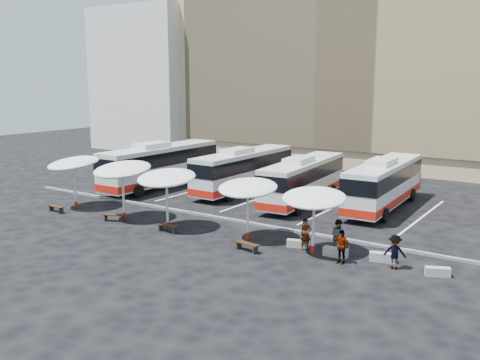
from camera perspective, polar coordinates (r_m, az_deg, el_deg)
The scene contains 26 objects.
ground at distance 35.40m, azimuth -4.06°, elevation -4.08°, with size 120.00×120.00×0.00m, color black.
sandstone_building at distance 62.62m, azimuth 14.48°, elevation 13.67°, with size 42.00×18.25×29.60m.
apartment_block at distance 73.69m, azimuth -8.10°, elevation 10.57°, with size 14.00×14.00×18.00m, color silver.
curb_divider at distance 35.76m, azimuth -3.57°, elevation -3.80°, with size 34.00×0.25×0.15m, color black.
bay_lines at distance 41.82m, azimuth 2.67°, elevation -1.76°, with size 24.15×12.00×0.01m.
bus_0 at distance 45.49m, azimuth -8.43°, elevation 1.69°, with size 2.94×12.28×3.89m.
bus_1 at distance 43.38m, azimuth 0.43°, elevation 1.20°, with size 2.79×11.50×3.64m.
bus_2 at distance 39.63m, azimuth 6.77°, elevation 0.13°, with size 3.24×11.23×3.52m.
bus_3 at distance 39.03m, azimuth 15.15°, elevation -0.24°, with size 3.04×11.57×3.64m.
sunshade_0 at distance 39.41m, azimuth -17.33°, elevation 1.70°, with size 4.40×4.43×3.75m.
sunshade_1 at distance 35.28m, azimuth -12.44°, elevation 1.09°, with size 3.94×3.98×3.86m.
sunshade_2 at distance 32.52m, azimuth -7.84°, elevation 0.21°, with size 4.23×4.26×3.71m.
sunshade_3 at distance 30.07m, azimuth 0.84°, elevation -0.86°, with size 3.95×3.99×3.52m.
sunshade_4 at distance 27.90m, azimuth 7.93°, elevation -1.93°, with size 4.14×4.17×3.49m.
wood_bench_0 at distance 38.93m, azimuth -19.03°, elevation -2.78°, with size 1.45×0.49×0.44m.
wood_bench_1 at distance 35.43m, azimuth -13.27°, elevation -3.76°, with size 1.50×0.92×0.45m.
wood_bench_2 at distance 32.36m, azimuth -7.71°, elevation -4.96°, with size 1.44×0.41×0.44m.
wood_bench_3 at distance 28.60m, azimuth 0.77°, elevation -6.94°, with size 1.53×0.64×0.46m.
conc_bench_0 at distance 29.47m, azimuth 6.09°, elevation -6.76°, with size 1.08×0.36×0.40m, color #969690.
conc_bench_1 at distance 28.21m, azimuth 10.14°, elevation -7.60°, with size 1.25×0.42×0.47m, color #969690.
conc_bench_2 at distance 27.98m, azimuth 14.94°, elevation -7.96°, with size 1.24×0.41×0.47m, color #969690.
conc_bench_3 at distance 26.81m, azimuth 20.33°, elevation -9.16°, with size 1.12×0.37×0.42m, color #969690.
passenger_0 at distance 28.89m, azimuth 7.02°, elevation -5.78°, with size 0.63×0.41×1.72m, color black.
passenger_1 at distance 28.69m, azimuth 10.42°, elevation -5.90°, with size 0.88×0.68×1.80m, color black.
passenger_2 at distance 27.13m, azimuth 10.73°, elevation -6.98°, with size 1.01×0.42×1.72m, color black.
passenger_3 at distance 26.96m, azimuth 16.18°, elevation -7.38°, with size 1.09×0.63×1.69m, color black.
Camera 1 is at (21.05, -26.99, 9.00)m, focal length 40.00 mm.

